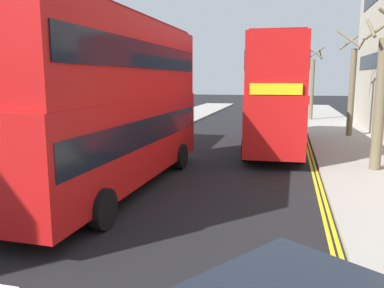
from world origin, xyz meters
TOP-DOWN VIEW (x-y plane):
  - sidewalk_right at (6.50, 16.00)m, footprint 4.00×80.00m
  - sidewalk_left at (-6.50, 16.00)m, footprint 4.00×80.00m
  - kerb_line_outer at (4.40, 14.00)m, footprint 0.10×56.00m
  - kerb_line_inner at (4.24, 14.00)m, footprint 0.10×56.00m
  - double_decker_bus_away at (-2.32, 11.86)m, footprint 2.93×10.85m
  - double_decker_bus_oncoming at (2.48, 20.95)m, footprint 3.10×10.89m
  - pedestrian_far at (7.83, 21.93)m, footprint 0.34×0.22m
  - street_tree_near at (5.13, 35.73)m, footprint 1.76×1.76m
  - street_tree_mid at (6.60, 16.42)m, footprint 1.60×1.65m
  - street_tree_distant at (6.95, 26.00)m, footprint 1.71×2.03m

SIDE VIEW (x-z plane):
  - kerb_line_outer at x=4.40m, z-range 0.00..0.01m
  - kerb_line_inner at x=4.24m, z-range 0.00..0.01m
  - sidewalk_right at x=6.50m, z-range 0.00..0.14m
  - sidewalk_left at x=-6.50m, z-range 0.00..0.14m
  - pedestrian_far at x=7.83m, z-range 0.18..1.80m
  - street_tree_mid at x=6.60m, z-range -0.12..5.92m
  - double_decker_bus_away at x=-2.32m, z-range 0.21..5.85m
  - double_decker_bus_oncoming at x=2.48m, z-range 0.21..5.85m
  - street_tree_distant at x=6.95m, z-range -0.17..6.31m
  - street_tree_near at x=5.13m, z-range 0.07..6.39m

